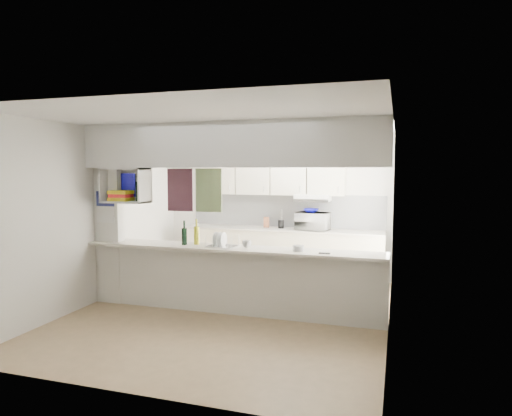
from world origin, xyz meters
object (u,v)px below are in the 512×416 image
at_px(microwave, 313,221).
at_px(wine_bottles, 191,235).
at_px(dish_rack, 222,241).
at_px(bowl, 311,211).

relative_size(microwave, wine_bottles, 1.55).
distance_m(dish_rack, wine_bottles, 0.49).
distance_m(bowl, wine_bottles, 2.46).
relative_size(microwave, bowl, 2.09).
xyz_separation_m(bowl, wine_bottles, (-1.33, -2.06, -0.21)).
bearing_deg(wine_bottles, microwave, 56.26).
xyz_separation_m(microwave, wine_bottles, (-1.37, -2.05, -0.02)).
bearing_deg(bowl, microwave, -19.00).
height_order(bowl, dish_rack, bowl).
bearing_deg(dish_rack, wine_bottles, -179.38).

